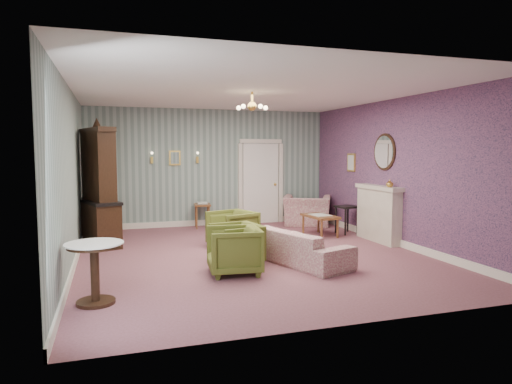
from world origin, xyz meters
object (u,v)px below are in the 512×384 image
object	(u,v)px
wingback_chair	(307,206)
fireplace	(378,213)
sofa_chintz	(299,240)
side_table_black	(347,220)
olive_chair_a	(234,248)
coffee_table	(320,225)
pedestal_table	(95,273)
olive_chair_c	(232,227)
dresser	(98,183)
olive_chair_b	(237,242)

from	to	relation	value
wingback_chair	fireplace	xyz separation A→B (m)	(0.57, -2.32, 0.08)
sofa_chintz	fireplace	distance (m)	2.59
sofa_chintz	side_table_black	distance (m)	2.99
olive_chair_a	wingback_chair	distance (m)	4.83
fireplace	coffee_table	world-z (taller)	fireplace
olive_chair_a	pedestal_table	xyz separation A→B (m)	(-1.97, -0.82, -0.01)
coffee_table	pedestal_table	world-z (taller)	pedestal_table
olive_chair_c	coffee_table	bearing A→B (deg)	86.65
olive_chair_a	dresser	distance (m)	3.64
wingback_chair	pedestal_table	bearing A→B (deg)	70.31
coffee_table	olive_chair_c	bearing A→B (deg)	-163.74
olive_chair_c	side_table_black	size ratio (longest dim) A/B	1.25
fireplace	pedestal_table	size ratio (longest dim) A/B	1.83
olive_chair_c	coffee_table	world-z (taller)	olive_chair_c
olive_chair_b	dresser	distance (m)	3.33
olive_chair_a	olive_chair_c	bearing A→B (deg)	172.17
wingback_chair	coffee_table	xyz separation A→B (m)	(-0.31, -1.39, -0.27)
olive_chair_a	sofa_chintz	size ratio (longest dim) A/B	0.41
olive_chair_b	coffee_table	bearing A→B (deg)	117.98
olive_chair_a	olive_chair_b	world-z (taller)	olive_chair_a
sofa_chintz	coffee_table	xyz separation A→B (m)	(1.41, 2.12, -0.15)
sofa_chintz	pedestal_table	size ratio (longest dim) A/B	2.53
olive_chair_a	wingback_chair	bearing A→B (deg)	148.85
side_table_black	olive_chair_b	bearing A→B (deg)	-148.62
wingback_chair	pedestal_table	world-z (taller)	wingback_chair
olive_chair_c	coffee_table	xyz separation A→B (m)	(2.17, 0.63, -0.17)
sofa_chintz	wingback_chair	bearing A→B (deg)	-44.86
olive_chair_b	fireplace	distance (m)	3.43
olive_chair_b	dresser	world-z (taller)	dresser
olive_chair_b	pedestal_table	xyz separation A→B (m)	(-2.17, -1.40, 0.01)
dresser	pedestal_table	xyz separation A→B (m)	(0.04, -3.74, -0.85)
olive_chair_b	side_table_black	size ratio (longest dim) A/B	1.16
wingback_chair	sofa_chintz	bearing A→B (deg)	90.66
olive_chair_b	sofa_chintz	world-z (taller)	sofa_chintz
fireplace	pedestal_table	world-z (taller)	fireplace
fireplace	coffee_table	bearing A→B (deg)	133.63
olive_chair_c	pedestal_table	world-z (taller)	olive_chair_c
olive_chair_c	coffee_table	size ratio (longest dim) A/B	0.88
olive_chair_b	pedestal_table	world-z (taller)	pedestal_table
coffee_table	pedestal_table	xyz separation A→B (m)	(-4.59, -3.26, 0.15)
fireplace	pedestal_table	xyz separation A→B (m)	(-5.47, -2.34, -0.20)
wingback_chair	dresser	xyz separation A→B (m)	(-4.94, -0.92, 0.73)
fireplace	dresser	bearing A→B (deg)	165.75
olive_chair_c	coffee_table	distance (m)	2.26
wingback_chair	fireplace	world-z (taller)	fireplace
side_table_black	pedestal_table	xyz separation A→B (m)	(-5.26, -3.29, 0.06)
olive_chair_c	dresser	world-z (taller)	dresser
olive_chair_a	fireplace	bearing A→B (deg)	119.65
sofa_chintz	fireplace	bearing A→B (deg)	-81.27
sofa_chintz	fireplace	size ratio (longest dim) A/B	1.38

